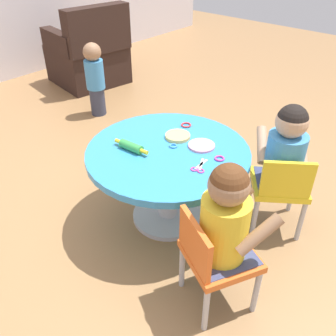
# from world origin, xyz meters

# --- Properties ---
(ground_plane) EXTENTS (10.00, 10.00, 0.00)m
(ground_plane) POSITION_xyz_m (0.00, 0.00, 0.00)
(ground_plane) COLOR #9E7247
(craft_table) EXTENTS (0.92, 0.92, 0.50)m
(craft_table) POSITION_xyz_m (0.00, 0.00, 0.38)
(craft_table) COLOR silver
(craft_table) RESTS_ON ground
(child_chair_left) EXTENTS (0.40, 0.40, 0.54)m
(child_chair_left) POSITION_xyz_m (-0.32, -0.55, 0.31)
(child_chair_left) COLOR #B7B7BC
(child_chair_left) RESTS_ON ground
(seated_child_left) EXTENTS (0.43, 0.40, 0.51)m
(seated_child_left) POSITION_xyz_m (-0.28, -0.57, 0.53)
(seated_child_left) COLOR #3F4772
(seated_child_left) RESTS_ON ground
(child_chair_right) EXTENTS (0.42, 0.42, 0.54)m
(child_chair_right) POSITION_xyz_m (0.35, -0.54, 0.31)
(child_chair_right) COLOR #B7B7BC
(child_chair_right) RESTS_ON ground
(seated_child_right) EXTENTS (0.44, 0.42, 0.51)m
(seated_child_right) POSITION_xyz_m (0.38, -0.51, 0.53)
(seated_child_right) COLOR #3F4772
(seated_child_right) RESTS_ON ground
(armchair_dark) EXTENTS (0.80, 0.82, 0.85)m
(armchair_dark) POSITION_xyz_m (1.14, 2.15, 0.31)
(armchair_dark) COLOR black
(armchair_dark) RESTS_ON ground
(toddler_standing) EXTENTS (0.17, 0.17, 0.67)m
(toddler_standing) POSITION_xyz_m (0.67, 1.47, 0.36)
(toddler_standing) COLOR #33384C
(toddler_standing) RESTS_ON ground
(rolling_pin) EXTENTS (0.06, 0.23, 0.05)m
(rolling_pin) POSITION_xyz_m (-0.14, 0.15, 0.52)
(rolling_pin) COLOR green
(rolling_pin) RESTS_ON craft_table
(craft_scissors) EXTENTS (0.14, 0.09, 0.01)m
(craft_scissors) POSITION_xyz_m (-0.03, -0.24, 0.50)
(craft_scissors) COLOR silver
(craft_scissors) RESTS_ON craft_table
(playdough_blob_0) EXTENTS (0.15, 0.15, 0.01)m
(playdough_blob_0) POSITION_xyz_m (0.15, -0.12, 0.50)
(playdough_blob_0) COLOR pink
(playdough_blob_0) RESTS_ON craft_table
(playdough_blob_1) EXTENTS (0.15, 0.15, 0.02)m
(playdough_blob_1) POSITION_xyz_m (0.14, 0.05, 0.51)
(playdough_blob_1) COLOR #F2CC72
(playdough_blob_1) RESTS_ON craft_table
(cookie_cutter_0) EXTENTS (0.05, 0.05, 0.01)m
(cookie_cutter_0) POSITION_xyz_m (0.11, -0.27, 0.50)
(cookie_cutter_0) COLOR #D83FA5
(cookie_cutter_0) RESTS_ON craft_table
(cookie_cutter_1) EXTENTS (0.05, 0.05, 0.01)m
(cookie_cutter_1) POSITION_xyz_m (0.04, 0.00, 0.50)
(cookie_cutter_1) COLOR #3F99D8
(cookie_cutter_1) RESTS_ON craft_table
(cookie_cutter_2) EXTENTS (0.06, 0.06, 0.01)m
(cookie_cutter_2) POSITION_xyz_m (0.29, 0.10, 0.50)
(cookie_cutter_2) COLOR red
(cookie_cutter_2) RESTS_ON craft_table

